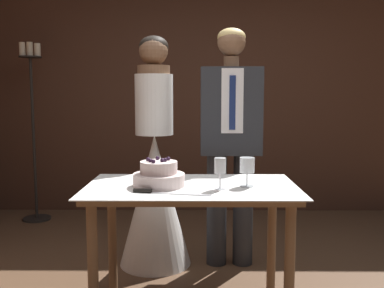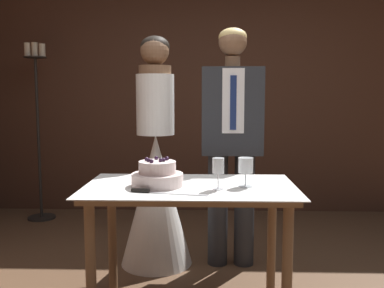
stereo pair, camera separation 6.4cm
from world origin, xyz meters
name	(u,v)px [view 1 (the left image)]	position (x,y,z in m)	size (l,w,h in m)	color
wall_back	(209,82)	(0.00, 2.43, 1.42)	(5.09, 0.12, 2.84)	#472B1E
cake_table	(191,204)	(-0.17, 0.12, 0.66)	(1.21, 0.71, 0.77)	brown
tiered_cake	(159,176)	(-0.36, 0.10, 0.83)	(0.29, 0.29, 0.16)	beige
cake_knife	(157,192)	(-0.35, -0.08, 0.77)	(0.42, 0.10, 0.02)	silver
wine_glass_near	(220,167)	(-0.01, 0.02, 0.89)	(0.06, 0.06, 0.18)	silver
wine_glass_middle	(247,167)	(0.15, 0.09, 0.88)	(0.08, 0.08, 0.17)	silver
bride	(155,182)	(-0.45, 0.86, 0.63)	(0.54, 0.54, 1.71)	white
groom	(231,134)	(0.11, 0.86, 1.00)	(0.44, 0.25, 1.77)	#282B30
candle_stand	(33,130)	(-1.79, 2.00, 0.93)	(0.28, 0.28, 1.80)	black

